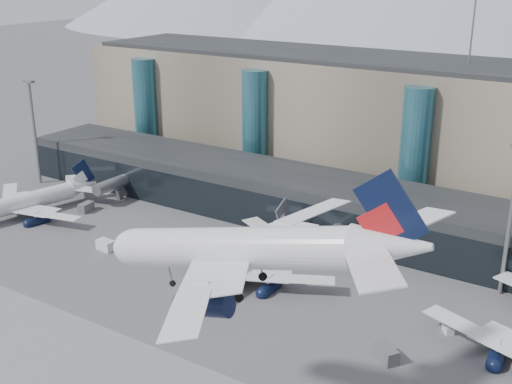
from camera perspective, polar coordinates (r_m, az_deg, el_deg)
ground at (r=87.86m, az=-7.28°, el=-16.54°), size 900.00×900.00×0.00m
concourse at (r=129.31m, az=9.10°, el=-1.74°), size 170.00×27.00×10.00m
terminal_main at (r=164.40m, az=5.91°, el=6.87°), size 130.00×30.00×31.00m
teal_towers at (r=146.52m, az=6.54°, el=4.68°), size 116.40×19.40×46.00m
lightmast_left at (r=164.79m, az=-19.14°, el=5.55°), size 3.00×1.20×25.60m
lightmast_mid at (r=109.31m, az=21.74°, el=-1.71°), size 3.00×1.20×25.60m
hero_jet at (r=62.26m, az=0.78°, el=-4.29°), size 36.41×36.97×11.94m
jet_parked_left at (r=147.70m, az=-18.94°, el=-0.20°), size 32.80×33.70×10.83m
jet_parked_mid at (r=112.23m, az=-0.75°, el=-5.26°), size 35.60×34.26×11.46m
veh_a at (r=125.88m, az=-13.23°, el=-4.61°), size 3.63×2.24×1.96m
veh_b at (r=114.52m, az=1.42°, el=-6.71°), size 2.69×3.11×1.53m
veh_c at (r=92.67m, az=11.50°, el=-13.91°), size 4.16×3.70×2.06m
veh_f at (r=145.93m, az=-14.86°, el=-1.32°), size 2.27×3.71×1.96m
veh_g at (r=101.15m, az=16.70°, el=-11.58°), size 2.18×2.35×1.19m
veh_h at (r=109.07m, az=-2.26°, el=-7.92°), size 4.70×3.45×2.33m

